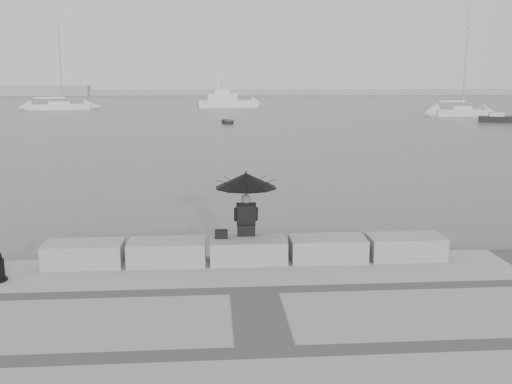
{
  "coord_description": "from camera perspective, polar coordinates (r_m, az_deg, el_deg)",
  "views": [
    {
      "loc": [
        -0.7,
        -11.99,
        4.28
      ],
      "look_at": [
        0.43,
        3.0,
        1.33
      ],
      "focal_mm": 40.0,
      "sensor_mm": 36.0,
      "label": 1
    }
  ],
  "objects": [
    {
      "name": "distant_landmass",
      "position": [
        166.7,
        -6.97,
        9.88
      ],
      "size": [
        180.0,
        8.0,
        2.8
      ],
      "color": "gray",
      "rests_on": "ground"
    },
    {
      "name": "stone_block_left",
      "position": [
        12.11,
        -8.89,
        -5.98
      ],
      "size": [
        1.6,
        0.8,
        0.5
      ],
      "primitive_type": "cube",
      "color": "gray",
      "rests_on": "promenade"
    },
    {
      "name": "stone_block_far_right",
      "position": [
        12.75,
        14.71,
        -5.35
      ],
      "size": [
        1.6,
        0.8,
        0.5
      ],
      "primitive_type": "cube",
      "color": "gray",
      "rests_on": "promenade"
    },
    {
      "name": "stone_block_centre",
      "position": [
        12.09,
        -0.8,
        -5.88
      ],
      "size": [
        1.6,
        0.8,
        0.5
      ],
      "primitive_type": "cube",
      "color": "gray",
      "rests_on": "promenade"
    },
    {
      "name": "small_motorboat",
      "position": [
        64.85,
        23.5,
        6.71
      ],
      "size": [
        5.0,
        3.08,
        1.1
      ],
      "rotation": [
        0.0,
        0.0,
        -0.34
      ],
      "color": "black",
      "rests_on": "ground"
    },
    {
      "name": "motor_cruiser",
      "position": [
        92.39,
        -2.83,
        9.01
      ],
      "size": [
        9.58,
        3.61,
        4.5
      ],
      "rotation": [
        0.0,
        0.0,
        0.09
      ],
      "color": "silver",
      "rests_on": "ground"
    },
    {
      "name": "dinghy",
      "position": [
        57.83,
        -2.85,
        7.1
      ],
      "size": [
        3.01,
        1.88,
        0.47
      ],
      "primitive_type": "imported",
      "rotation": [
        0.0,
        0.0,
        0.26
      ],
      "color": "gray",
      "rests_on": "ground"
    },
    {
      "name": "bag",
      "position": [
        12.09,
        -3.5,
        -4.22
      ],
      "size": [
        0.28,
        0.16,
        0.18
      ],
      "primitive_type": "cube",
      "color": "black",
      "rests_on": "stone_block_centre"
    },
    {
      "name": "stone_block_right",
      "position": [
        12.31,
        7.17,
        -5.66
      ],
      "size": [
        1.6,
        0.8,
        0.5
      ],
      "primitive_type": "cube",
      "color": "gray",
      "rests_on": "promenade"
    },
    {
      "name": "ground",
      "position": [
        12.75,
        -0.91,
        -8.51
      ],
      "size": [
        360.0,
        360.0,
        0.0
      ],
      "primitive_type": "plane",
      "color": "#47494C",
      "rests_on": "ground"
    },
    {
      "name": "stone_block_far_left",
      "position": [
        12.37,
        -16.81,
        -5.97
      ],
      "size": [
        1.6,
        0.8,
        0.5
      ],
      "primitive_type": "cube",
      "color": "gray",
      "rests_on": "promenade"
    },
    {
      "name": "seated_person",
      "position": [
        12.13,
        -1.01,
        0.47
      ],
      "size": [
        1.34,
        1.34,
        1.39
      ],
      "rotation": [
        0.0,
        0.0,
        -0.01
      ],
      "color": "black",
      "rests_on": "stone_block_centre"
    },
    {
      "name": "sailboat_right",
      "position": [
        74.17,
        19.64,
        7.59
      ],
      "size": [
        7.23,
        3.31,
        12.9
      ],
      "rotation": [
        0.0,
        0.0,
        0.13
      ],
      "color": "silver",
      "rests_on": "ground"
    },
    {
      "name": "sailboat_left",
      "position": [
        89.89,
        -19.07,
        8.12
      ],
      "size": [
        8.8,
        4.51,
        12.9
      ],
      "rotation": [
        0.0,
        0.0,
        0.26
      ],
      "color": "silver",
      "rests_on": "ground"
    }
  ]
}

